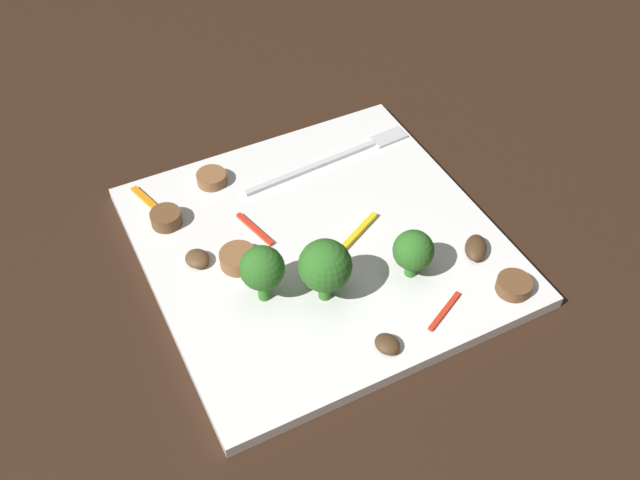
{
  "coord_description": "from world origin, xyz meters",
  "views": [
    {
      "loc": [
        -0.2,
        -0.39,
        0.47
      ],
      "look_at": [
        0.0,
        0.0,
        0.01
      ],
      "focal_mm": 40.44,
      "sensor_mm": 36.0,
      "label": 1
    }
  ],
  "objects_px": {
    "mushroom_2": "(197,259)",
    "pepper_strip_2": "(358,233)",
    "sausage_slice_1": "(238,259)",
    "pepper_strip_0": "(147,200)",
    "pepper_strip_3": "(444,311)",
    "sausage_slice_3": "(212,178)",
    "mushroom_0": "(476,248)",
    "broccoli_floret_0": "(325,266)",
    "sausage_slice_0": "(166,218)",
    "broccoli_floret_2": "(262,269)",
    "plate": "(320,244)",
    "fork": "(340,157)",
    "pepper_strip_1": "(255,229)",
    "broccoli_floret_1": "(413,251)",
    "mushroom_1": "(387,344)",
    "sausage_slice_2": "(514,285)"
  },
  "relations": [
    {
      "from": "broccoli_floret_2",
      "to": "sausage_slice_1",
      "type": "relative_size",
      "value": 1.71
    },
    {
      "from": "mushroom_1",
      "to": "pepper_strip_0",
      "type": "relative_size",
      "value": 0.47
    },
    {
      "from": "plate",
      "to": "mushroom_2",
      "type": "xyz_separation_m",
      "value": [
        -0.1,
        0.02,
        0.01
      ]
    },
    {
      "from": "sausage_slice_1",
      "to": "pepper_strip_2",
      "type": "height_order",
      "value": "sausage_slice_1"
    },
    {
      "from": "broccoli_floret_0",
      "to": "fork",
      "type": "bearing_deg",
      "value": 58.03
    },
    {
      "from": "mushroom_1",
      "to": "pepper_strip_1",
      "type": "height_order",
      "value": "mushroom_1"
    },
    {
      "from": "sausage_slice_1",
      "to": "pepper_strip_0",
      "type": "height_order",
      "value": "sausage_slice_1"
    },
    {
      "from": "sausage_slice_3",
      "to": "pepper_strip_2",
      "type": "bearing_deg",
      "value": -53.56
    },
    {
      "from": "sausage_slice_1",
      "to": "pepper_strip_0",
      "type": "xyz_separation_m",
      "value": [
        -0.05,
        0.11,
        -0.01
      ]
    },
    {
      "from": "fork",
      "to": "pepper_strip_1",
      "type": "distance_m",
      "value": 0.13
    },
    {
      "from": "fork",
      "to": "pepper_strip_1",
      "type": "relative_size",
      "value": 3.68
    },
    {
      "from": "sausage_slice_3",
      "to": "mushroom_0",
      "type": "xyz_separation_m",
      "value": [
        0.17,
        -0.19,
        0.0
      ]
    },
    {
      "from": "mushroom_1",
      "to": "mushroom_2",
      "type": "distance_m",
      "value": 0.18
    },
    {
      "from": "sausage_slice_1",
      "to": "pepper_strip_3",
      "type": "bearing_deg",
      "value": -43.88
    },
    {
      "from": "broccoli_floret_0",
      "to": "mushroom_1",
      "type": "height_order",
      "value": "broccoli_floret_0"
    },
    {
      "from": "sausage_slice_0",
      "to": "pepper_strip_3",
      "type": "distance_m",
      "value": 0.26
    },
    {
      "from": "sausage_slice_2",
      "to": "pepper_strip_2",
      "type": "distance_m",
      "value": 0.14
    },
    {
      "from": "broccoli_floret_2",
      "to": "mushroom_2",
      "type": "xyz_separation_m",
      "value": [
        -0.04,
        0.06,
        -0.03
      ]
    },
    {
      "from": "mushroom_2",
      "to": "broccoli_floret_0",
      "type": "bearing_deg",
      "value": -45.43
    },
    {
      "from": "fork",
      "to": "sausage_slice_3",
      "type": "xyz_separation_m",
      "value": [
        -0.13,
        0.02,
        0.0
      ]
    },
    {
      "from": "broccoli_floret_2",
      "to": "mushroom_1",
      "type": "xyz_separation_m",
      "value": [
        0.06,
        -0.09,
        -0.03
      ]
    },
    {
      "from": "pepper_strip_1",
      "to": "sausage_slice_2",
      "type": "bearing_deg",
      "value": -44.18
    },
    {
      "from": "sausage_slice_3",
      "to": "pepper_strip_0",
      "type": "distance_m",
      "value": 0.06
    },
    {
      "from": "broccoli_floret_1",
      "to": "pepper_strip_0",
      "type": "relative_size",
      "value": 1.01
    },
    {
      "from": "sausage_slice_1",
      "to": "pepper_strip_3",
      "type": "distance_m",
      "value": 0.18
    },
    {
      "from": "pepper_strip_1",
      "to": "sausage_slice_3",
      "type": "bearing_deg",
      "value": 98.27
    },
    {
      "from": "broccoli_floret_0",
      "to": "sausage_slice_1",
      "type": "distance_m",
      "value": 0.09
    },
    {
      "from": "mushroom_2",
      "to": "pepper_strip_2",
      "type": "height_order",
      "value": "mushroom_2"
    },
    {
      "from": "mushroom_1",
      "to": "pepper_strip_1",
      "type": "relative_size",
      "value": 0.43
    },
    {
      "from": "mushroom_2",
      "to": "pepper_strip_2",
      "type": "xyz_separation_m",
      "value": [
        0.14,
        -0.03,
        -0.0
      ]
    },
    {
      "from": "sausage_slice_2",
      "to": "sausage_slice_3",
      "type": "height_order",
      "value": "same"
    },
    {
      "from": "pepper_strip_2",
      "to": "sausage_slice_0",
      "type": "bearing_deg",
      "value": 148.47
    },
    {
      "from": "sausage_slice_3",
      "to": "mushroom_1",
      "type": "relative_size",
      "value": 1.33
    },
    {
      "from": "mushroom_1",
      "to": "pepper_strip_0",
      "type": "xyz_separation_m",
      "value": [
        -0.12,
        0.24,
        -0.0
      ]
    },
    {
      "from": "sausage_slice_0",
      "to": "mushroom_2",
      "type": "height_order",
      "value": "sausage_slice_0"
    },
    {
      "from": "mushroom_0",
      "to": "mushroom_1",
      "type": "bearing_deg",
      "value": -156.64
    },
    {
      "from": "plate",
      "to": "mushroom_2",
      "type": "height_order",
      "value": "mushroom_2"
    },
    {
      "from": "sausage_slice_3",
      "to": "mushroom_2",
      "type": "xyz_separation_m",
      "value": [
        -0.05,
        -0.09,
        -0.0
      ]
    },
    {
      "from": "sausage_slice_3",
      "to": "broccoli_floret_2",
      "type": "bearing_deg",
      "value": -94.46
    },
    {
      "from": "pepper_strip_0",
      "to": "broccoli_floret_2",
      "type": "bearing_deg",
      "value": -71.28
    },
    {
      "from": "sausage_slice_3",
      "to": "mushroom_2",
      "type": "distance_m",
      "value": 0.1
    },
    {
      "from": "broccoli_floret_0",
      "to": "mushroom_0",
      "type": "relative_size",
      "value": 1.98
    },
    {
      "from": "sausage_slice_2",
      "to": "pepper_strip_3",
      "type": "distance_m",
      "value": 0.06
    },
    {
      "from": "sausage_slice_0",
      "to": "mushroom_1",
      "type": "bearing_deg",
      "value": -62.24
    },
    {
      "from": "broccoli_floret_1",
      "to": "sausage_slice_1",
      "type": "distance_m",
      "value": 0.15
    },
    {
      "from": "broccoli_floret_2",
      "to": "sausage_slice_2",
      "type": "relative_size",
      "value": 1.85
    },
    {
      "from": "sausage_slice_0",
      "to": "mushroom_2",
      "type": "distance_m",
      "value": 0.06
    },
    {
      "from": "sausage_slice_2",
      "to": "mushroom_1",
      "type": "relative_size",
      "value": 1.37
    },
    {
      "from": "sausage_slice_3",
      "to": "mushroom_0",
      "type": "bearing_deg",
      "value": -47.69
    },
    {
      "from": "broccoli_floret_0",
      "to": "pepper_strip_1",
      "type": "height_order",
      "value": "broccoli_floret_0"
    }
  ]
}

